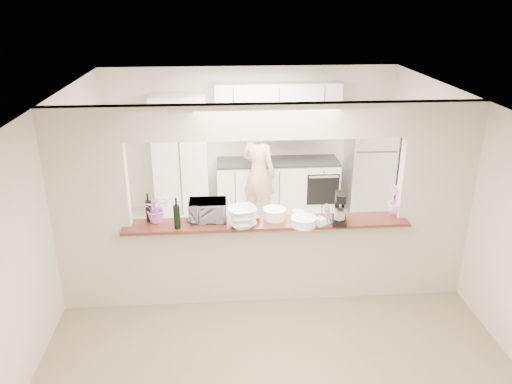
{
  "coord_description": "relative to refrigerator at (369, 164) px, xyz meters",
  "views": [
    {
      "loc": [
        -0.53,
        -5.42,
        3.64
      ],
      "look_at": [
        -0.1,
        0.3,
        1.33
      ],
      "focal_mm": 35.0,
      "sensor_mm": 36.0,
      "label": 1
    }
  ],
  "objects": [
    {
      "name": "toaster_oven",
      "position": [
        -2.75,
        -2.6,
        0.36
      ],
      "size": [
        0.45,
        0.31,
        0.25
      ],
      "primitive_type": "imported",
      "rotation": [
        0.0,
        0.0,
        -0.01
      ],
      "color": "#9D9EA2",
      "rests_on": "bar_counter"
    },
    {
      "name": "wine_bottle_a",
      "position": [
        -3.1,
        -2.8,
        0.39
      ],
      "size": [
        0.08,
        0.08,
        0.38
      ],
      "color": "black",
      "rests_on": "bar_counter"
    },
    {
      "name": "partition",
      "position": [
        -2.05,
        -2.65,
        0.63
      ],
      "size": [
        5.0,
        0.15,
        2.5
      ],
      "color": "beige",
      "rests_on": "floor"
    },
    {
      "name": "tile_overlay",
      "position": [
        -2.05,
        -1.1,
        -0.84
      ],
      "size": [
        5.0,
        2.9,
        0.01
      ],
      "primitive_type": "cube",
      "color": "beige",
      "rests_on": "floor"
    },
    {
      "name": "plate_stack_a",
      "position": [
        -1.95,
        -2.62,
        0.3
      ],
      "size": [
        0.28,
        0.28,
        0.13
      ],
      "color": "white",
      "rests_on": "bar_counter"
    },
    {
      "name": "refrigerator",
      "position": [
        0.0,
        0.0,
        0.0
      ],
      "size": [
        0.75,
        0.7,
        1.7
      ],
      "primitive_type": "cube",
      "color": "silver",
      "rests_on": "floor"
    },
    {
      "name": "flower_left",
      "position": [
        -3.35,
        -2.6,
        0.41
      ],
      "size": [
        0.31,
        0.27,
        0.34
      ],
      "primitive_type": "imported",
      "rotation": [
        0.0,
        0.0,
        0.01
      ],
      "color": "#CD6CAA",
      "rests_on": "bar_counter"
    },
    {
      "name": "floor",
      "position": [
        -2.05,
        -2.65,
        -0.85
      ],
      "size": [
        6.0,
        6.0,
        0.0
      ],
      "primitive_type": "plane",
      "color": "tan",
      "rests_on": "ground"
    },
    {
      "name": "serving_bowls",
      "position": [
        -2.35,
        -2.82,
        0.36
      ],
      "size": [
        0.39,
        0.39,
        0.24
      ],
      "primitive_type": "imported",
      "rotation": [
        0.0,
        0.0,
        0.24
      ],
      "color": "white",
      "rests_on": "bar_counter"
    },
    {
      "name": "kitchen_cabinets",
      "position": [
        -2.24,
        0.07,
        0.12
      ],
      "size": [
        3.15,
        0.62,
        2.25
      ],
      "color": "white",
      "rests_on": "floor"
    },
    {
      "name": "person",
      "position": [
        -1.96,
        -0.35,
        0.01
      ],
      "size": [
        0.75,
        0.7,
        1.71
      ],
      "primitive_type": "imported",
      "rotation": [
        0.0,
        0.0,
        2.5
      ],
      "color": "#D2A689",
      "rests_on": "floor"
    },
    {
      "name": "utensil_caddy",
      "position": [
        -1.38,
        -2.8,
        0.34
      ],
      "size": [
        0.29,
        0.23,
        0.23
      ],
      "color": "silver",
      "rests_on": "bar_counter"
    },
    {
      "name": "wine_bottle_b",
      "position": [
        -3.45,
        -2.58,
        0.38
      ],
      "size": [
        0.07,
        0.07,
        0.35
      ],
      "color": "black",
      "rests_on": "bar_counter"
    },
    {
      "name": "red_bowl",
      "position": [
        -2.2,
        -2.68,
        0.27
      ],
      "size": [
        0.14,
        0.14,
        0.06
      ],
      "primitive_type": "cylinder",
      "color": "maroon",
      "rests_on": "bar_counter"
    },
    {
      "name": "tan_bowl",
      "position": [
        -1.65,
        -2.57,
        0.28
      ],
      "size": [
        0.15,
        0.15,
        0.07
      ],
      "primitive_type": "cylinder",
      "color": "#CCBA90",
      "rests_on": "bar_counter"
    },
    {
      "name": "flower_right",
      "position": [
        -0.45,
        -2.6,
        0.42
      ],
      "size": [
        0.26,
        0.26,
        0.37
      ],
      "primitive_type": "imported",
      "rotation": [
        0.0,
        0.0,
        0.32
      ],
      "color": "#D673D5",
      "rests_on": "bar_counter"
    },
    {
      "name": "plate_stack_b",
      "position": [
        -1.63,
        -2.84,
        0.29
      ],
      "size": [
        0.3,
        0.3,
        0.11
      ],
      "color": "white",
      "rests_on": "bar_counter"
    },
    {
      "name": "stand_mixer",
      "position": [
        -1.2,
        -2.79,
        0.41
      ],
      "size": [
        0.21,
        0.29,
        0.38
      ],
      "color": "black",
      "rests_on": "bar_counter"
    },
    {
      "name": "bar_counter",
      "position": [
        -2.05,
        -2.65,
        -0.27
      ],
      "size": [
        3.4,
        0.38,
        1.09
      ],
      "color": "beige",
      "rests_on": "floor"
    }
  ]
}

